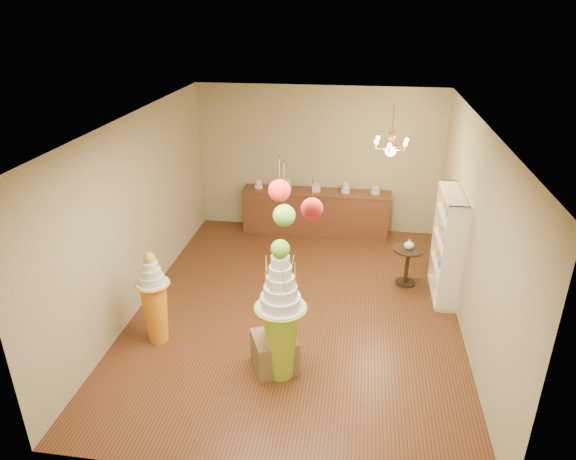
# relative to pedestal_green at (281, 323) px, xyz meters

# --- Properties ---
(floor) EXTENTS (6.50, 6.50, 0.00)m
(floor) POSITION_rel_pedestal_green_xyz_m (0.00, 1.60, -0.80)
(floor) COLOR #522C16
(floor) RESTS_ON ground
(ceiling) EXTENTS (6.50, 6.50, 0.00)m
(ceiling) POSITION_rel_pedestal_green_xyz_m (0.00, 1.60, 2.20)
(ceiling) COLOR silver
(ceiling) RESTS_ON ground
(wall_back) EXTENTS (5.00, 0.04, 3.00)m
(wall_back) POSITION_rel_pedestal_green_xyz_m (0.00, 4.85, 0.70)
(wall_back) COLOR tan
(wall_back) RESTS_ON ground
(wall_front) EXTENTS (5.00, 0.04, 3.00)m
(wall_front) POSITION_rel_pedestal_green_xyz_m (0.00, -1.65, 0.70)
(wall_front) COLOR tan
(wall_front) RESTS_ON ground
(wall_left) EXTENTS (0.04, 6.50, 3.00)m
(wall_left) POSITION_rel_pedestal_green_xyz_m (-2.50, 1.60, 0.70)
(wall_left) COLOR tan
(wall_left) RESTS_ON ground
(wall_right) EXTENTS (0.04, 6.50, 3.00)m
(wall_right) POSITION_rel_pedestal_green_xyz_m (2.50, 1.60, 0.70)
(wall_right) COLOR tan
(wall_right) RESTS_ON ground
(pedestal_green) EXTENTS (0.77, 0.77, 1.96)m
(pedestal_green) POSITION_rel_pedestal_green_xyz_m (0.00, 0.00, 0.00)
(pedestal_green) COLOR #96C12A
(pedestal_green) RESTS_ON floor
(pedestal_orange) EXTENTS (0.57, 0.57, 1.41)m
(pedestal_orange) POSITION_rel_pedestal_green_xyz_m (-1.87, 0.48, -0.21)
(pedestal_orange) COLOR orange
(pedestal_orange) RESTS_ON floor
(burlap_riser) EXTENTS (0.72, 0.72, 0.49)m
(burlap_riser) POSITION_rel_pedestal_green_xyz_m (-0.11, 0.13, -0.55)
(burlap_riser) COLOR olive
(burlap_riser) RESTS_ON floor
(sideboard) EXTENTS (3.04, 0.54, 1.16)m
(sideboard) POSITION_rel_pedestal_green_xyz_m (0.00, 4.57, -0.32)
(sideboard) COLOR #5A2F1C
(sideboard) RESTS_ON floor
(shelving_unit) EXTENTS (0.33, 1.20, 1.80)m
(shelving_unit) POSITION_rel_pedestal_green_xyz_m (2.34, 2.40, 0.10)
(shelving_unit) COLOR white
(shelving_unit) RESTS_ON floor
(round_table) EXTENTS (0.68, 0.68, 0.67)m
(round_table) POSITION_rel_pedestal_green_xyz_m (1.76, 2.66, -0.37)
(round_table) COLOR black
(round_table) RESTS_ON floor
(vase) EXTENTS (0.20, 0.20, 0.17)m
(vase) POSITION_rel_pedestal_green_xyz_m (1.76, 2.66, -0.04)
(vase) COLOR white
(vase) RESTS_ON round_table
(pom_red_left) EXTENTS (0.25, 0.25, 0.53)m
(pom_red_left) POSITION_rel_pedestal_green_xyz_m (0.01, -0.06, 1.79)
(pom_red_left) COLOR #383028
(pom_red_left) RESTS_ON ceiling
(pom_green_mid) EXTENTS (0.25, 0.25, 0.77)m
(pom_green_mid) POSITION_rel_pedestal_green_xyz_m (0.08, -0.20, 1.56)
(pom_green_mid) COLOR #383028
(pom_green_mid) RESTS_ON ceiling
(pom_red_right) EXTENTS (0.21, 0.21, 0.41)m
(pom_red_right) POSITION_rel_pedestal_green_xyz_m (0.44, -0.81, 1.90)
(pom_red_right) COLOR #383028
(pom_red_right) RESTS_ON ceiling
(chandelier) EXTENTS (0.80, 0.80, 0.85)m
(chandelier) POSITION_rel_pedestal_green_xyz_m (1.34, 3.01, 1.50)
(chandelier) COLOR #D6834B
(chandelier) RESTS_ON ceiling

